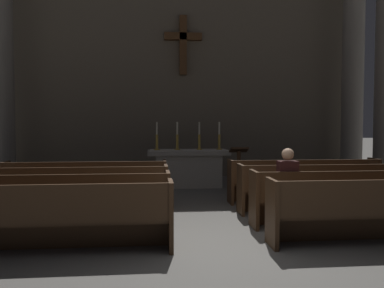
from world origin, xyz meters
TOP-DOWN VIEW (x-y plane):
  - ground_plane at (0.00, 0.00)m, footprint 80.00×80.00m
  - pew_left_row_1 at (-2.33, -0.04)m, footprint 3.31×0.50m
  - pew_left_row_2 at (-2.33, 0.97)m, footprint 3.31×0.50m
  - pew_left_row_3 at (-2.33, 1.98)m, footprint 3.31×0.50m
  - pew_left_row_4 at (-2.33, 2.99)m, footprint 3.31×0.50m
  - pew_right_row_1 at (2.33, -0.04)m, footprint 3.31×0.50m
  - pew_right_row_2 at (2.33, 0.97)m, footprint 3.31×0.50m
  - pew_right_row_3 at (2.33, 1.98)m, footprint 3.31×0.50m
  - pew_right_row_4 at (2.33, 2.99)m, footprint 3.31×0.50m
  - column_left_fourth at (-5.26, 6.60)m, footprint 0.98×0.98m
  - column_right_fourth at (5.26, 6.60)m, footprint 0.98×0.98m
  - altar at (0.00, 5.37)m, footprint 2.20×0.90m
  - candlestick_outer_left at (-0.85, 5.37)m, footprint 0.16×0.16m
  - candlestick_inner_left at (-0.30, 5.37)m, footprint 0.16×0.16m
  - candlestick_inner_right at (0.30, 5.37)m, footprint 0.16×0.16m
  - candlestick_outer_right at (0.85, 5.37)m, footprint 0.16×0.16m
  - apse_with_cross at (0.00, 7.54)m, footprint 11.57×0.47m
  - lectern at (1.14, 4.17)m, footprint 0.44×0.36m
  - lone_worshipper at (1.25, 1.01)m, footprint 0.32×0.43m

SIDE VIEW (x-z plane):
  - ground_plane at x=0.00m, z-range 0.00..0.00m
  - pew_left_row_1 at x=-2.33m, z-range 0.00..0.95m
  - pew_left_row_2 at x=-2.33m, z-range 0.00..0.95m
  - pew_left_row_3 at x=-2.33m, z-range 0.00..0.95m
  - pew_left_row_4 at x=-2.33m, z-range 0.00..0.95m
  - pew_right_row_1 at x=2.33m, z-range 0.00..0.95m
  - pew_right_row_2 at x=2.33m, z-range 0.00..0.95m
  - pew_right_row_3 at x=2.33m, z-range 0.00..0.95m
  - pew_right_row_4 at x=2.33m, z-range 0.00..0.95m
  - altar at x=0.00m, z-range 0.03..1.04m
  - lectern at x=1.14m, z-range -0.03..1.13m
  - lone_worshipper at x=1.25m, z-range 0.03..1.35m
  - candlestick_outer_left at x=-0.85m, z-range 0.88..1.64m
  - candlestick_inner_left at x=-0.30m, z-range 0.88..1.64m
  - candlestick_inner_right at x=0.30m, z-range 0.88..1.64m
  - candlestick_outer_right at x=0.85m, z-range 0.88..1.64m
  - column_left_fourth at x=-5.26m, z-range -0.09..7.16m
  - column_right_fourth at x=5.26m, z-range -0.09..7.16m
  - apse_with_cross at x=0.00m, z-range 0.00..7.61m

